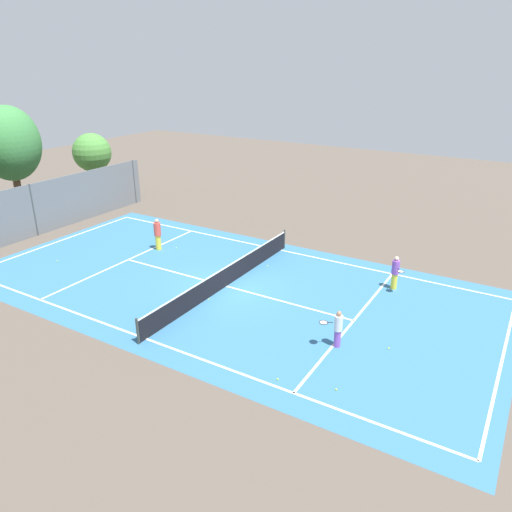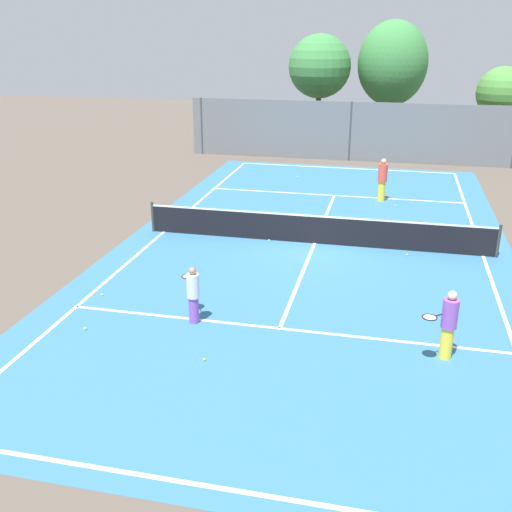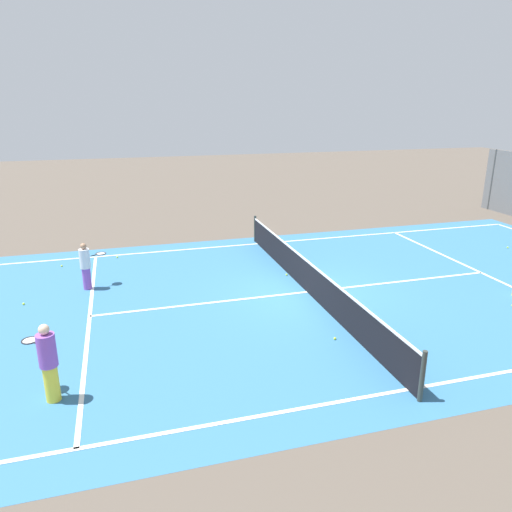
# 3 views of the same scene
# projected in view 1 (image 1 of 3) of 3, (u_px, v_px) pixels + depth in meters

# --- Properties ---
(ground_plane) EXTENTS (80.00, 80.00, 0.00)m
(ground_plane) POSITION_uv_depth(u_px,v_px,m) (226.00, 286.00, 23.21)
(ground_plane) COLOR brown
(court_surface) EXTENTS (13.00, 25.00, 0.01)m
(court_surface) POSITION_uv_depth(u_px,v_px,m) (226.00, 286.00, 23.21)
(court_surface) COLOR teal
(court_surface) RESTS_ON ground_plane
(tennis_net) EXTENTS (11.90, 0.10, 1.10)m
(tennis_net) POSITION_uv_depth(u_px,v_px,m) (226.00, 277.00, 23.02)
(tennis_net) COLOR #333833
(tennis_net) RESTS_ON ground_plane
(perimeter_fence) EXTENTS (18.00, 0.12, 3.20)m
(perimeter_fence) POSITION_uv_depth(u_px,v_px,m) (33.00, 210.00, 29.29)
(perimeter_fence) COLOR slate
(perimeter_fence) RESTS_ON ground_plane
(tree_0) EXTENTS (2.87, 2.87, 4.93)m
(tree_0) POSITION_uv_depth(u_px,v_px,m) (92.00, 153.00, 36.81)
(tree_0) COLOR brown
(tree_0) RESTS_ON ground_plane
(tree_2) EXTENTS (4.03, 3.60, 7.39)m
(tree_2) POSITION_uv_depth(u_px,v_px,m) (10.00, 144.00, 31.57)
(tree_2) COLOR brown
(tree_2) RESTS_ON ground_plane
(player_0) EXTENTS (0.39, 0.39, 1.82)m
(player_0) POSITION_uv_depth(u_px,v_px,m) (158.00, 234.00, 27.34)
(player_0) COLOR yellow
(player_0) RESTS_ON ground_plane
(player_1) EXTENTS (0.86, 0.76, 1.64)m
(player_1) POSITION_uv_depth(u_px,v_px,m) (395.00, 272.00, 22.66)
(player_1) COLOR yellow
(player_1) RESTS_ON ground_plane
(player_2) EXTENTS (0.68, 0.86, 1.49)m
(player_2) POSITION_uv_depth(u_px,v_px,m) (338.00, 328.00, 18.09)
(player_2) COLOR purple
(player_2) RESTS_ON ground_plane
(tennis_ball_0) EXTENTS (0.07, 0.07, 0.07)m
(tennis_ball_0) POSITION_uv_depth(u_px,v_px,m) (277.00, 379.00, 16.43)
(tennis_ball_0) COLOR #CCE533
(tennis_ball_0) RESTS_ON ground_plane
(tennis_ball_1) EXTENTS (0.07, 0.07, 0.07)m
(tennis_ball_1) POSITION_uv_depth(u_px,v_px,m) (336.00, 390.00, 15.91)
(tennis_ball_1) COLOR #CCE533
(tennis_ball_1) RESTS_ON ground_plane
(tennis_ball_2) EXTENTS (0.07, 0.07, 0.07)m
(tennis_ball_2) POSITION_uv_depth(u_px,v_px,m) (268.00, 266.00, 25.41)
(tennis_ball_2) COLOR #CCE533
(tennis_ball_2) RESTS_ON ground_plane
(tennis_ball_3) EXTENTS (0.07, 0.07, 0.07)m
(tennis_ball_3) POSITION_uv_depth(u_px,v_px,m) (176.00, 248.00, 27.81)
(tennis_ball_3) COLOR #CCE533
(tennis_ball_3) RESTS_ON ground_plane
(tennis_ball_4) EXTENTS (0.07, 0.07, 0.07)m
(tennis_ball_4) POSITION_uv_depth(u_px,v_px,m) (209.00, 299.00, 21.89)
(tennis_ball_4) COLOR #CCE533
(tennis_ball_4) RESTS_ON ground_plane
(tennis_ball_5) EXTENTS (0.07, 0.07, 0.07)m
(tennis_ball_5) POSITION_uv_depth(u_px,v_px,m) (57.00, 261.00, 26.03)
(tennis_ball_5) COLOR #CCE533
(tennis_ball_5) RESTS_ON ground_plane
(tennis_ball_6) EXTENTS (0.07, 0.07, 0.07)m
(tennis_ball_6) POSITION_uv_depth(u_px,v_px,m) (389.00, 348.00, 18.18)
(tennis_ball_6) COLOR #CCE533
(tennis_ball_6) RESTS_ON ground_plane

